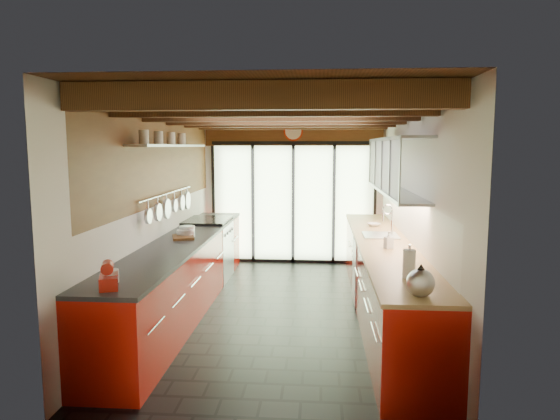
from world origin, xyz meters
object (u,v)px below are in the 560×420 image
object	(u,v)px
kettle	(421,281)
paper_towel	(409,264)
stand_mixer	(109,277)
soap_bottle	(389,240)
bowl	(374,225)

from	to	relation	value
kettle	paper_towel	bearing A→B (deg)	90.00
stand_mixer	soap_bottle	world-z (taller)	stand_mixer
paper_towel	bowl	distance (m)	2.93
paper_towel	bowl	size ratio (longest dim) A/B	1.66
stand_mixer	kettle	size ratio (longest dim) A/B	1.03
soap_bottle	kettle	bearing A→B (deg)	-90.00
stand_mixer	bowl	world-z (taller)	stand_mixer
kettle	soap_bottle	distance (m)	1.84
soap_bottle	bowl	size ratio (longest dim) A/B	1.06
bowl	stand_mixer	bearing A→B (deg)	-126.47
stand_mixer	bowl	size ratio (longest dim) A/B	1.57
kettle	bowl	world-z (taller)	kettle
stand_mixer	soap_bottle	distance (m)	3.13
soap_bottle	bowl	distance (m)	1.61
stand_mixer	soap_bottle	bearing A→B (deg)	35.81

